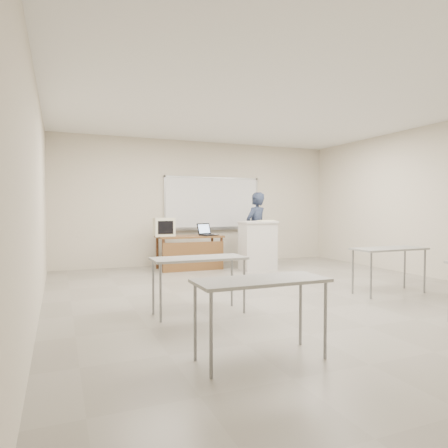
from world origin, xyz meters
name	(u,v)px	position (x,y,z in m)	size (l,w,h in m)	color
floor	(286,296)	(0.00, 0.00, -0.01)	(7.00, 8.00, 0.01)	gray
whiteboard	(213,204)	(0.30, 3.97, 1.48)	(2.48, 0.10, 1.31)	white
student_desks	(343,264)	(0.00, -1.35, 0.67)	(4.40, 2.20, 0.73)	gray
instructor_desk	(191,245)	(-0.56, 3.08, 0.54)	(1.44, 0.72, 0.75)	brown
podium	(258,245)	(0.80, 2.50, 0.54)	(0.76, 0.56, 1.08)	silver
crt_monitor	(164,227)	(-1.11, 3.31, 0.95)	(0.44, 0.49, 0.41)	beige
laptop	(208,233)	(-0.16, 3.07, 0.81)	(0.37, 0.34, 0.27)	black
mouse	(215,235)	(-0.01, 2.99, 0.77)	(0.10, 0.07, 0.04)	#9CA1A4
keyboard	(266,221)	(0.95, 2.38, 1.09)	(0.43, 0.14, 0.02)	beige
presenter	(256,229)	(1.04, 3.05, 0.87)	(0.63, 0.42, 1.74)	black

